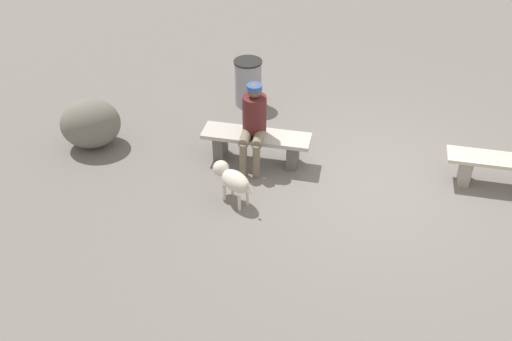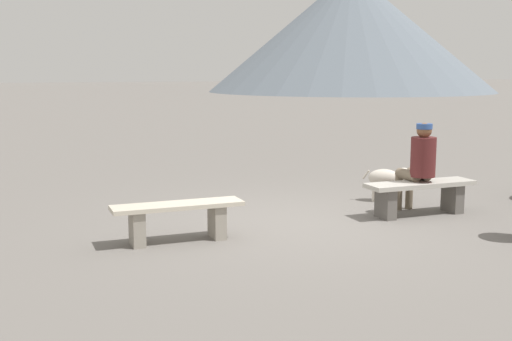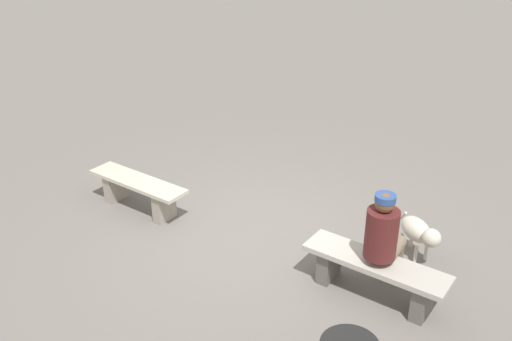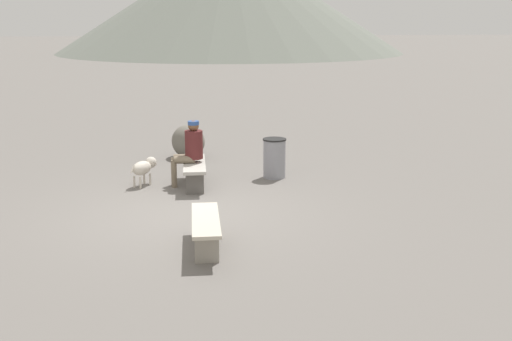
{
  "view_description": "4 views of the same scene",
  "coord_description": "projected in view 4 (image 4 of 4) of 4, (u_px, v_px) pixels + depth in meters",
  "views": [
    {
      "loc": [
        0.46,
        6.8,
        5.16
      ],
      "look_at": [
        1.62,
        0.49,
        0.35
      ],
      "focal_mm": 40.14,
      "sensor_mm": 36.0,
      "label": 1
    },
    {
      "loc": [
        -3.89,
        -7.52,
        2.04
      ],
      "look_at": [
        -0.86,
        -0.41,
        0.83
      ],
      "focal_mm": 44.96,
      "sensor_mm": 36.0,
      "label": 2
    },
    {
      "loc": [
        3.5,
        -5.22,
        4.09
      ],
      "look_at": [
        -0.66,
        1.02,
        0.4
      ],
      "focal_mm": 39.7,
      "sensor_mm": 36.0,
      "label": 3
    },
    {
      "loc": [
        -10.47,
        0.16,
        3.28
      ],
      "look_at": [
        -0.62,
        -1.15,
        0.86
      ],
      "focal_mm": 44.23,
      "sensor_mm": 36.0,
      "label": 4
    }
  ],
  "objects": [
    {
      "name": "seated_person",
      "position": [
        190.0,
        148.0,
        12.43
      ],
      "size": [
        0.35,
        0.64,
        1.31
      ],
      "rotation": [
        0.0,
        0.0,
        0.02
      ],
      "color": "#511E1E",
      "rests_on": "ground"
    },
    {
      "name": "ground",
      "position": [
        185.0,
        214.0,
        10.89
      ],
      "size": [
        210.0,
        210.0,
        0.06
      ],
      "primitive_type": "cube",
      "color": "slate"
    },
    {
      "name": "bench_left",
      "position": [
        206.0,
        228.0,
        9.1
      ],
      "size": [
        1.59,
        0.45,
        0.47
      ],
      "rotation": [
        0.0,
        0.0,
        -0.03
      ],
      "color": "gray",
      "rests_on": "ground"
    },
    {
      "name": "boulder",
      "position": [
        188.0,
        141.0,
        15.03
      ],
      "size": [
        1.14,
        1.05,
        0.79
      ],
      "primitive_type": "ellipsoid",
      "rotation": [
        0.0,
        0.0,
        1.95
      ],
      "color": "#6B665B",
      "rests_on": "ground"
    },
    {
      "name": "dog",
      "position": [
        144.0,
        167.0,
        12.53
      ],
      "size": [
        0.64,
        0.54,
        0.54
      ],
      "rotation": [
        0.0,
        0.0,
        5.66
      ],
      "color": "beige",
      "rests_on": "ground"
    },
    {
      "name": "trash_bin",
      "position": [
        274.0,
        158.0,
        13.15
      ],
      "size": [
        0.49,
        0.49,
        0.83
      ],
      "color": "gray",
      "rests_on": "ground"
    },
    {
      "name": "bench_right",
      "position": [
        194.0,
        170.0,
        12.52
      ],
      "size": [
        1.64,
        0.48,
        0.48
      ],
      "rotation": [
        0.0,
        0.0,
        -0.03
      ],
      "color": "#605B56",
      "rests_on": "ground"
    }
  ]
}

